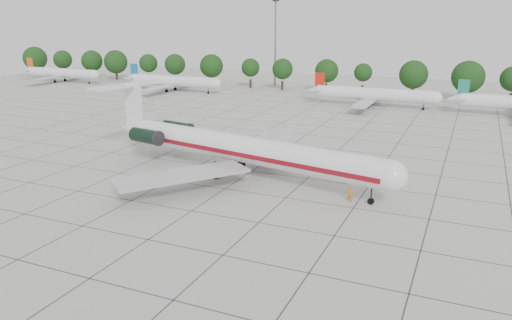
% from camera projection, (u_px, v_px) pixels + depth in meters
% --- Properties ---
extents(ground, '(260.00, 260.00, 0.00)m').
position_uv_depth(ground, '(225.00, 189.00, 61.46)').
color(ground, '#B2B2AA').
rests_on(ground, ground).
extents(apron_joints, '(170.00, 170.00, 0.02)m').
position_uv_depth(apron_joints, '(271.00, 158.00, 74.65)').
color(apron_joints, '#383838').
rests_on(apron_joints, ground).
extents(main_airliner, '(45.37, 35.31, 10.74)m').
position_uv_depth(main_airliner, '(232.00, 147.00, 66.27)').
color(main_airliner, silver).
rests_on(main_airliner, ground).
extents(ground_crew, '(0.64, 0.44, 1.71)m').
position_uv_depth(ground_crew, '(351.00, 194.00, 57.07)').
color(ground_crew, orange).
rests_on(ground_crew, ground).
extents(bg_airliner_a, '(28.24, 27.20, 7.40)m').
position_uv_depth(bg_airliner_a, '(61.00, 73.00, 162.18)').
color(bg_airliner_a, silver).
rests_on(bg_airliner_a, ground).
extents(bg_airliner_b, '(28.24, 27.20, 7.40)m').
position_uv_depth(bg_airliner_b, '(173.00, 81.00, 141.55)').
color(bg_airliner_b, silver).
rests_on(bg_airliner_b, ground).
extents(bg_airliner_c, '(28.24, 27.20, 7.40)m').
position_uv_depth(bg_airliner_c, '(374.00, 95.00, 117.10)').
color(bg_airliner_c, silver).
rests_on(bg_airliner_c, ground).
extents(tree_line, '(249.86, 8.44, 10.22)m').
position_uv_depth(tree_line, '(327.00, 71.00, 139.12)').
color(tree_line, '#332114').
rests_on(tree_line, ground).
extents(floodlight_mast, '(1.60, 1.60, 25.45)m').
position_uv_depth(floodlight_mast, '(275.00, 38.00, 150.09)').
color(floodlight_mast, slate).
rests_on(floodlight_mast, ground).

